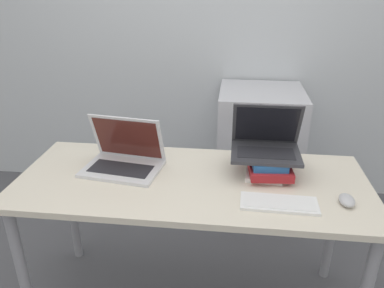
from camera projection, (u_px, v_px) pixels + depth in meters
The scene contains 8 objects.
wall_back at pixel (213, 18), 2.67m from camera, with size 8.00×0.05×2.70m.
desk at pixel (192, 195), 1.78m from camera, with size 1.63×0.68×0.76m.
laptop_left at pixel (124, 158), 1.82m from camera, with size 0.40×0.30×0.26m.
book_stack at pixel (268, 165), 1.77m from camera, with size 0.22×0.27×0.09m.
laptop_on_books at pixel (266, 143), 1.77m from camera, with size 0.32×0.25×0.24m.
wireless_keyboard at pixel (279, 203), 1.54m from camera, with size 0.32×0.14×0.01m.
mouse at pixel (347, 200), 1.54m from camera, with size 0.06×0.10×0.04m.
mini_fridge at pixel (258, 152), 2.71m from camera, with size 0.57×0.57×0.92m.
Camera 1 is at (0.18, -1.17, 1.63)m, focal length 35.00 mm.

